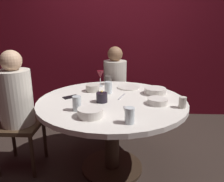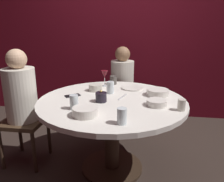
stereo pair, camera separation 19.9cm
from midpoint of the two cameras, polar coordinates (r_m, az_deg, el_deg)
The scene contains 20 objects.
ground_plane at distance 2.35m, azimuth -2.57°, elevation -19.17°, with size 8.00×8.00×0.00m, color #2D231E.
back_wall at distance 3.42m, azimuth -0.60°, elevation 15.34°, with size 6.00×0.10×2.60m, color maroon.
dining_table at distance 2.07m, azimuth -2.77°, elevation -6.10°, with size 1.34×1.34×0.73m.
seated_diner_left at distance 2.28m, azimuth -25.80°, elevation -1.82°, with size 0.40×0.40×1.17m.
seated_diner_back at distance 2.90m, azimuth -1.20°, elevation 3.00°, with size 0.40×0.40×1.12m.
candle_holder at distance 1.94m, azimuth -5.57°, elevation -1.69°, with size 0.10×0.10×0.11m.
wine_glass at distance 2.42m, azimuth -5.41°, elevation 4.08°, with size 0.08×0.08×0.18m.
dinner_plate at distance 2.38m, azimuth 1.91°, elevation 0.92°, with size 0.24×0.24×0.01m, color silver.
cell_phone at distance 2.13m, azimuth -13.18°, elevation -1.52°, with size 0.07×0.14×0.01m, color black.
bowl_serving_large at distance 1.66m, azimuth -9.06°, elevation -5.54°, with size 0.19×0.19×0.06m, color silver.
bowl_salad_center at distance 2.28m, azimuth -7.49°, elevation 0.74°, with size 0.14×0.14×0.07m, color beige.
bowl_small_white at distance 1.92m, azimuth 8.71°, elevation -2.64°, with size 0.17×0.17×0.05m, color silver.
bowl_sauce_side at distance 2.19m, azimuth 8.49°, elevation -0.02°, with size 0.21×0.21×0.06m, color silver.
cup_near_candle at distance 2.18m, azimuth -3.56°, elevation 0.86°, with size 0.07×0.07×0.12m, color silver.
cup_by_left_diner at distance 2.53m, azimuth -3.21°, elevation 2.79°, with size 0.08×0.08×0.10m, color #4C4742.
cup_by_right_diner at distance 1.52m, azimuth 0.81°, elevation -6.39°, with size 0.07×0.07×0.11m, color silver.
cup_center_front at distance 1.78m, azimuth -12.22°, elevation -3.19°, with size 0.07×0.07×0.12m, color silver.
cup_far_edge at distance 1.86m, azimuth 14.77°, elevation -2.91°, with size 0.06×0.06×0.09m, color beige.
fork_near_plate at distance 1.76m, azimuth 0.28°, elevation -5.02°, with size 0.02×0.18×0.01m, color #B7B7BC.
knife_near_plate at distance 2.08m, azimuth -0.25°, elevation -1.50°, with size 0.02×0.18×0.01m, color #B7B7BC.
Camera 1 is at (0.08, -1.91, 1.38)m, focal length 35.58 mm.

